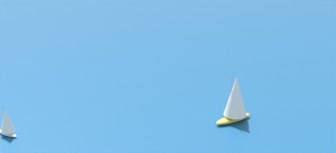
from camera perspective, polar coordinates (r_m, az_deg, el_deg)
name	(u,v)px	position (r m, az deg, el deg)	size (l,w,h in m)	color
sailboat_near_centre	(236,98)	(156.24, 6.46, -2.10)	(10.03, 9.84, 14.16)	gold
sailboat_trailing	(7,122)	(154.07, -15.13, -4.20)	(6.56, 4.54, 8.19)	white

